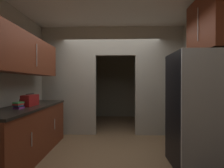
# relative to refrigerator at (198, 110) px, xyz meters

# --- Properties ---
(ground) EXTENTS (20.00, 20.00, 0.00)m
(ground) POSITION_rel_refrigerator_xyz_m (-1.44, 0.34, -0.92)
(ground) COLOR brown
(kitchen_overhead_slab) EXTENTS (4.09, 6.44, 0.06)m
(kitchen_overhead_slab) POSITION_rel_refrigerator_xyz_m (-1.44, 0.71, 1.93)
(kitchen_overhead_slab) COLOR silver
(kitchen_partition) EXTENTS (3.69, 0.12, 2.82)m
(kitchen_partition) POSITION_rel_refrigerator_xyz_m (-1.46, 1.56, 0.59)
(kitchen_partition) COLOR #ADA899
(kitchen_partition) RESTS_ON ground
(adjoining_room_shell) EXTENTS (3.69, 2.27, 2.82)m
(adjoining_room_shell) POSITION_rel_refrigerator_xyz_m (-1.44, 3.17, 0.49)
(adjoining_room_shell) COLOR gray
(adjoining_room_shell) RESTS_ON ground
(refrigerator) EXTENTS (0.81, 0.75, 1.85)m
(refrigerator) POSITION_rel_refrigerator_xyz_m (0.00, 0.00, 0.00)
(refrigerator) COLOR black
(refrigerator) RESTS_ON ground
(lower_cabinet_run) EXTENTS (0.68, 2.01, 0.93)m
(lower_cabinet_run) POSITION_rel_refrigerator_xyz_m (-2.95, 0.26, -0.46)
(lower_cabinet_run) COLOR maroon
(lower_cabinet_run) RESTS_ON ground
(upper_cabinet_counterside) EXTENTS (0.36, 1.81, 0.69)m
(upper_cabinet_counterside) POSITION_rel_refrigerator_xyz_m (-2.95, 0.26, 0.94)
(upper_cabinet_counterside) COLOR maroon
(upper_cabinet_fridgeside) EXTENTS (0.36, 0.89, 0.93)m
(upper_cabinet_fridgeside) POSITION_rel_refrigerator_xyz_m (0.23, 0.10, 1.42)
(upper_cabinet_fridgeside) COLOR maroon
(boombox) EXTENTS (0.17, 0.35, 0.23)m
(boombox) POSITION_rel_refrigerator_xyz_m (-2.92, 0.30, 0.11)
(boombox) COLOR maroon
(boombox) RESTS_ON lower_cabinet_run
(book_stack) EXTENTS (0.14, 0.17, 0.11)m
(book_stack) POSITION_rel_refrigerator_xyz_m (-2.93, -0.01, 0.07)
(book_stack) COLOR #8C3893
(book_stack) RESTS_ON lower_cabinet_run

